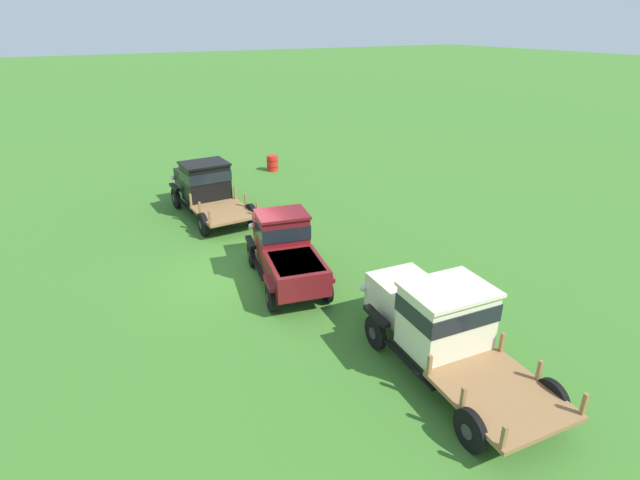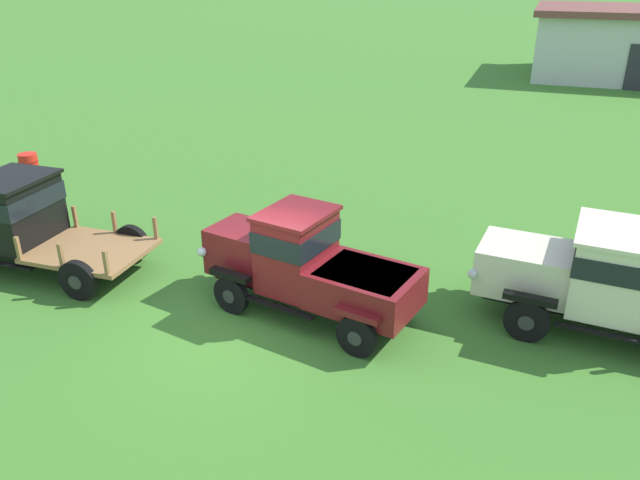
% 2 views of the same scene
% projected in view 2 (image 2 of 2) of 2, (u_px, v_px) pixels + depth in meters
% --- Properties ---
extents(ground_plane, '(240.00, 240.00, 0.00)m').
position_uv_depth(ground_plane, '(243.00, 333.00, 12.10)').
color(ground_plane, '#3D7528').
extents(vintage_truck_foreground_near, '(5.58, 2.32, 2.17)m').
position_uv_depth(vintage_truck_foreground_near, '(11.00, 218.00, 14.39)').
color(vintage_truck_foreground_near, black).
rests_on(vintage_truck_foreground_near, ground).
extents(vintage_truck_second_in_line, '(4.77, 2.59, 2.17)m').
position_uv_depth(vintage_truck_second_in_line, '(306.00, 263.00, 12.40)').
color(vintage_truck_second_in_line, black).
rests_on(vintage_truck_second_in_line, ground).
extents(vintage_truck_midrow_center, '(5.74, 2.62, 2.12)m').
position_uv_depth(vintage_truck_midrow_center, '(595.00, 275.00, 11.88)').
color(vintage_truck_midrow_center, black).
rests_on(vintage_truck_midrow_center, ground).
extents(oil_drum_beside_row, '(0.62, 0.62, 0.82)m').
position_uv_depth(oil_drum_beside_row, '(29.00, 166.00, 20.35)').
color(oil_drum_beside_row, red).
rests_on(oil_drum_beside_row, ground).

